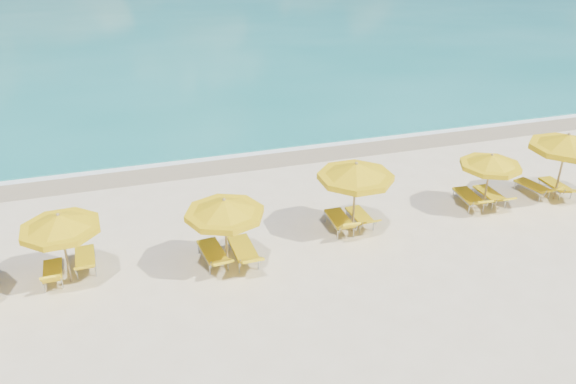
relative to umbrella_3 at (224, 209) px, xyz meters
name	(u,v)px	position (x,y,z in m)	size (l,w,h in m)	color
ground_plane	(302,246)	(2.51, 0.50, -1.99)	(120.00, 120.00, 0.00)	beige
ocean	(156,14)	(2.51, 48.50, -1.99)	(120.00, 80.00, 0.30)	#157974
wet_sand_band	(247,159)	(2.51, 7.90, -1.99)	(120.00, 2.60, 0.01)	tan
foam_line	(243,152)	(2.51, 8.70, -1.99)	(120.00, 1.20, 0.03)	white
whitecap_near	(99,106)	(-3.49, 17.50, -1.99)	(14.00, 0.36, 0.05)	white
whitecap_far	(301,60)	(10.51, 24.50, -1.99)	(18.00, 0.30, 0.05)	white
umbrella_2	(60,224)	(-4.42, 0.65, -0.08)	(2.82, 2.82, 2.24)	#A48952
umbrella_3	(224,209)	(0.00, 0.00, 0.00)	(2.34, 2.34, 2.33)	#A48952
umbrella_4	(356,172)	(4.41, 0.90, 0.14)	(3.21, 3.21, 2.50)	#A48952
umbrella_5	(491,162)	(9.47, 0.94, -0.17)	(2.22, 2.22, 2.13)	#A48952
umbrella_6	(567,143)	(12.43, 0.81, 0.23)	(3.40, 3.40, 2.60)	#A48952
lounger_2_left	(53,275)	(-4.89, 0.82, -1.79)	(0.60, 1.57, 0.76)	#A5A8AD
lounger_2_right	(86,263)	(-4.01, 1.22, -1.78)	(0.64, 1.75, 0.74)	#A5A8AD
lounger_3_left	(213,256)	(-0.35, 0.40, -1.76)	(0.82, 1.97, 0.73)	#A5A8AD
lounger_3_right	(244,254)	(0.55, 0.23, -1.75)	(0.71, 2.03, 0.79)	#A5A8AD
lounger_4_left	(340,224)	(4.02, 1.09, -1.76)	(0.68, 1.85, 0.84)	#A5A8AD
lounger_4_right	(360,219)	(4.81, 1.20, -1.79)	(0.60, 1.69, 0.70)	#A5A8AD
lounger_5_left	(469,200)	(9.10, 1.30, -1.77)	(0.78, 1.90, 0.76)	#A5A8AD
lounger_5_right	(490,198)	(9.97, 1.26, -1.77)	(0.62, 1.80, 0.72)	#A5A8AD
lounger_6_left	(533,190)	(11.91, 1.36, -1.78)	(0.90, 1.82, 0.72)	#A5A8AD
lounger_6_right	(556,189)	(12.79, 1.17, -1.78)	(0.62, 1.78, 0.64)	#A5A8AD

